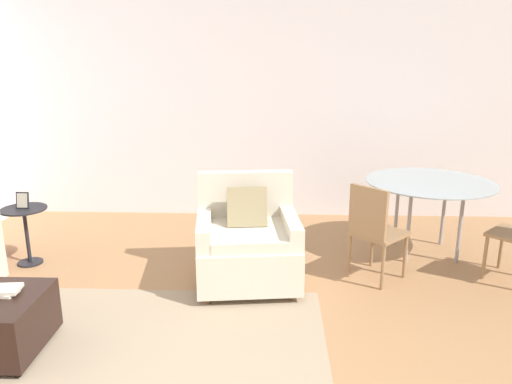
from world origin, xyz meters
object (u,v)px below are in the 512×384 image
side_table (26,225)px  book_stack (1,291)px  armchair (247,244)px  dining_table (430,188)px  dining_chair_near_left (374,227)px  picture_frame (22,200)px

side_table → book_stack: bearing=-69.4°
armchair → side_table: 2.20m
armchair → side_table: armchair is taller
dining_table → dining_chair_near_left: bearing=-135.0°
book_stack → side_table: bearing=110.6°
side_table → dining_chair_near_left: 3.31m
armchair → picture_frame: bearing=171.3°
book_stack → dining_table: size_ratio=0.21×
armchair → book_stack: bearing=-145.9°
dining_table → book_stack: bearing=-151.5°
dining_chair_near_left → armchair: bearing=-175.7°
dining_chair_near_left → side_table: bearing=175.6°
dining_table → side_table: bearing=-173.9°
armchair → dining_table: armchair is taller
armchair → side_table: bearing=171.3°
side_table → picture_frame: (0.00, 0.00, 0.25)m
book_stack → dining_chair_near_left: bearing=23.3°
book_stack → dining_table: bearing=28.5°
book_stack → dining_chair_near_left: (2.75, 1.19, 0.08)m
armchair → dining_table: 1.98m
book_stack → picture_frame: picture_frame is taller
side_table → dining_chair_near_left: dining_chair_near_left is taller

